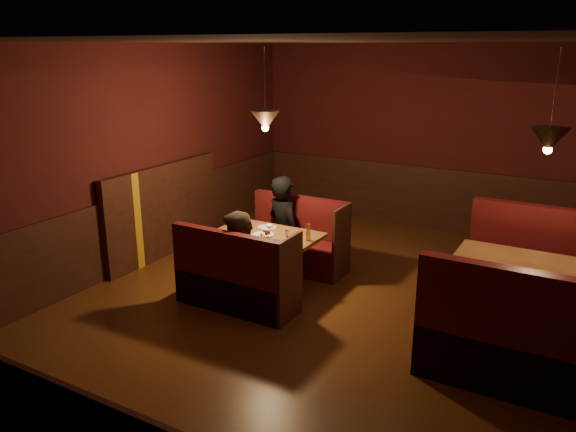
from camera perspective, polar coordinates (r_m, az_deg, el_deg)
The scene contains 9 objects.
room at distance 6.18m, azimuth 3.51°, elevation -0.13°, with size 6.02×7.02×2.92m.
main_table at distance 6.84m, azimuth -2.09°, elevation -3.05°, with size 1.27×0.77×0.89m.
main_bench_far at distance 7.50m, azimuth 0.94°, elevation -3.03°, with size 1.40×0.50×0.96m.
main_bench_near at distance 6.36m, azimuth -5.41°, elevation -6.88°, with size 1.40×0.50×0.96m.
second_table at distance 5.98m, azimuth 23.29°, elevation -6.57°, with size 1.48×0.94×0.83m.
second_bench_far at distance 6.89m, azimuth 24.27°, elevation -5.85°, with size 1.63×0.61×1.17m.
second_bench_near at distance 5.29m, azimuth 22.11°, elevation -12.53°, with size 1.63×0.61×1.17m.
diner_a at distance 7.35m, azimuth -0.45°, elevation 0.65°, with size 0.59×0.38×1.61m, color black.
diner_b at distance 6.24m, azimuth -4.98°, elevation -3.10°, with size 0.71×0.55×1.47m, color #3A3127.
Camera 1 is at (2.32, -5.27, 2.86)m, focal length 35.00 mm.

